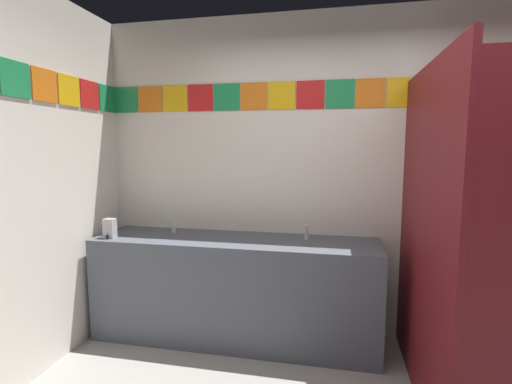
# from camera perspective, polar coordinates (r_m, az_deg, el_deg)

# --- Properties ---
(wall_back) EXTENTS (4.27, 0.09, 2.69)m
(wall_back) POSITION_cam_1_polar(r_m,az_deg,el_deg) (3.22, 14.48, 2.34)
(wall_back) COLOR silver
(wall_back) RESTS_ON ground_plane
(vanity_counter) EXTENTS (2.31, 0.58, 0.85)m
(vanity_counter) POSITION_cam_1_polar(r_m,az_deg,el_deg) (3.19, -3.27, -14.38)
(vanity_counter) COLOR #4C515B
(vanity_counter) RESTS_ON ground_plane
(faucet_left) EXTENTS (0.04, 0.10, 0.14)m
(faucet_left) POSITION_cam_1_polar(r_m,az_deg,el_deg) (3.33, -12.60, -5.25)
(faucet_left) COLOR silver
(faucet_left) RESTS_ON vanity_counter
(faucet_right) EXTENTS (0.04, 0.10, 0.14)m
(faucet_right) POSITION_cam_1_polar(r_m,az_deg,el_deg) (3.05, 7.71, -6.27)
(faucet_right) COLOR silver
(faucet_right) RESTS_ON vanity_counter
(soap_dispenser) EXTENTS (0.09, 0.09, 0.16)m
(soap_dispenser) POSITION_cam_1_polar(r_m,az_deg,el_deg) (3.31, -21.39, -5.18)
(soap_dispenser) COLOR #B7BABF
(soap_dispenser) RESTS_ON vanity_counter
(stall_divider) EXTENTS (0.92, 1.42, 2.09)m
(stall_divider) POSITION_cam_1_polar(r_m,az_deg,el_deg) (2.38, 29.55, -7.18)
(stall_divider) COLOR maroon
(stall_divider) RESTS_ON ground_plane
(toilet) EXTENTS (0.39, 0.49, 0.74)m
(toilet) POSITION_cam_1_polar(r_m,az_deg,el_deg) (3.23, 30.69, -17.59)
(toilet) COLOR white
(toilet) RESTS_ON ground_plane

